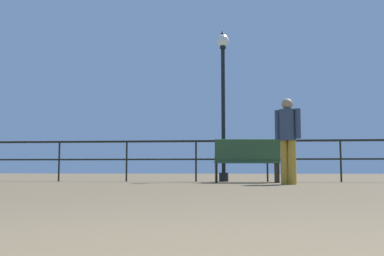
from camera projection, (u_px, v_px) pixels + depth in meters
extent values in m
cube|color=black|center=(231.00, 141.00, 10.94)|extent=(22.67, 0.05, 0.05)
cube|color=black|center=(231.00, 159.00, 10.90)|extent=(22.67, 0.04, 0.04)
cylinder|color=black|center=(59.00, 162.00, 11.28)|extent=(0.04, 0.04, 1.00)
cylinder|color=black|center=(127.00, 161.00, 11.13)|extent=(0.04, 0.04, 1.00)
cylinder|color=black|center=(196.00, 161.00, 10.97)|extent=(0.04, 0.04, 1.00)
cylinder|color=black|center=(267.00, 161.00, 10.82)|extent=(0.04, 0.04, 1.00)
cylinder|color=black|center=(341.00, 161.00, 10.67)|extent=(0.04, 0.04, 1.00)
cube|color=#2A5032|center=(246.00, 162.00, 10.19)|extent=(1.50, 0.59, 0.05)
cube|color=#2A5032|center=(247.00, 151.00, 9.99)|extent=(1.47, 0.26, 0.51)
cube|color=black|center=(277.00, 172.00, 10.16)|extent=(0.08, 0.43, 0.47)
cube|color=black|center=(275.00, 156.00, 10.38)|extent=(0.06, 0.33, 0.04)
cube|color=black|center=(216.00, 172.00, 10.17)|extent=(0.08, 0.43, 0.47)
cube|color=black|center=(216.00, 156.00, 10.39)|extent=(0.06, 0.33, 0.04)
cylinder|color=black|center=(224.00, 177.00, 11.05)|extent=(0.23, 0.23, 0.22)
cylinder|color=black|center=(223.00, 110.00, 11.21)|extent=(0.10, 0.10, 3.15)
cylinder|color=black|center=(223.00, 48.00, 11.36)|extent=(0.16, 0.16, 0.06)
sphere|color=white|center=(223.00, 40.00, 11.37)|extent=(0.31, 0.31, 0.31)
cone|color=black|center=(223.00, 33.00, 11.39)|extent=(0.12, 0.12, 0.10)
cylinder|color=#B58C2B|center=(292.00, 162.00, 8.87)|extent=(0.16, 0.16, 0.88)
cylinder|color=#B58C2B|center=(285.00, 163.00, 8.97)|extent=(0.16, 0.16, 0.88)
cylinder|color=#313F56|center=(288.00, 125.00, 8.99)|extent=(0.33, 0.33, 0.63)
cylinder|color=#313F56|center=(298.00, 124.00, 8.85)|extent=(0.11, 0.11, 0.60)
cylinder|color=#313F56|center=(278.00, 125.00, 9.12)|extent=(0.11, 0.11, 0.60)
sphere|color=#9E8463|center=(287.00, 104.00, 9.03)|extent=(0.23, 0.23, 0.23)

